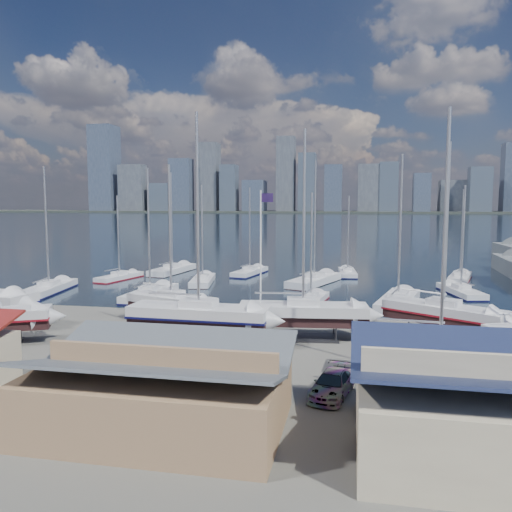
# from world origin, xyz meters

# --- Properties ---
(ground) EXTENTS (1400.00, 1400.00, 0.00)m
(ground) POSITION_xyz_m (0.00, -10.00, 0.00)
(ground) COLOR #605E59
(ground) RESTS_ON ground
(water) EXTENTS (1400.00, 600.00, 0.40)m
(water) POSITION_xyz_m (0.00, 300.00, -0.15)
(water) COLOR #182938
(water) RESTS_ON ground
(far_shore) EXTENTS (1400.00, 80.00, 2.20)m
(far_shore) POSITION_xyz_m (0.00, 560.00, 1.10)
(far_shore) COLOR #2D332D
(far_shore) RESTS_ON ground
(skyline) EXTENTS (639.14, 43.80, 107.69)m
(skyline) POSITION_xyz_m (-7.83, 553.76, 39.09)
(skyline) COLOR #475166
(skyline) RESTS_ON far_shore
(shed_grey) EXTENTS (12.60, 8.40, 4.17)m
(shed_grey) POSITION_xyz_m (0.00, -26.00, 2.15)
(shed_grey) COLOR #8C6B4C
(shed_grey) RESTS_ON ground
(shed_blue) EXTENTS (13.65, 9.45, 4.71)m
(shed_blue) POSITION_xyz_m (16.00, -26.00, 2.42)
(shed_blue) COLOR #BFB293
(shed_blue) RESTS_ON ground
(sailboat_cradle_2) EXTENTS (9.15, 5.18, 14.53)m
(sailboat_cradle_2) POSITION_xyz_m (-7.17, -5.54, 2.00)
(sailboat_cradle_2) COLOR #2D2D33
(sailboat_cradle_2) RESTS_ON ground
(sailboat_cradle_3) EXTENTS (11.30, 3.42, 17.99)m
(sailboat_cradle_3) POSITION_xyz_m (-2.70, -11.30, 2.17)
(sailboat_cradle_3) COLOR #2D2D33
(sailboat_cradle_3) RESTS_ON ground
(sailboat_cradle_4) EXTENTS (10.67, 4.08, 16.92)m
(sailboat_cradle_4) POSITION_xyz_m (5.27, -8.41, 2.12)
(sailboat_cradle_4) COLOR #2D2D33
(sailboat_cradle_4) RESTS_ON ground
(sailboat_cradle_5) EXTENTS (10.55, 3.65, 16.70)m
(sailboat_cradle_5) POSITION_xyz_m (14.60, -16.70, 2.11)
(sailboat_cradle_5) COLOR #2D2D33
(sailboat_cradle_5) RESTS_ON ground
(sailboat_cradle_6) EXTENTS (9.78, 7.67, 15.94)m
(sailboat_cradle_6) POSITION_xyz_m (16.56, -5.98, 2.07)
(sailboat_cradle_6) COLOR #2D2D33
(sailboat_cradle_6) RESTS_ON ground
(sailboat_moored_0) EXTENTS (4.74, 11.24, 16.29)m
(sailboat_moored_0) POSITION_xyz_m (-27.88, 6.75, 0.31)
(sailboat_moored_0) COLOR black
(sailboat_moored_0) RESTS_ON water
(sailboat_moored_1) EXTENTS (4.15, 8.84, 12.75)m
(sailboat_moored_1) POSITION_xyz_m (-24.07, 18.11, 0.31)
(sailboat_moored_1) COLOR black
(sailboat_moored_1) RESTS_ON water
(sailboat_moored_2) EXTENTS (4.43, 11.30, 16.61)m
(sailboat_moored_2) POSITION_xyz_m (-18.97, 26.20, 0.32)
(sailboat_moored_2) COLOR black
(sailboat_moored_2) RESTS_ON water
(sailboat_moored_3) EXTENTS (3.34, 10.69, 15.83)m
(sailboat_moored_3) POSITION_xyz_m (-14.17, 5.99, 0.31)
(sailboat_moored_3) COLOR black
(sailboat_moored_3) RESTS_ON water
(sailboat_moored_4) EXTENTS (4.27, 9.74, 14.22)m
(sailboat_moored_4) POSITION_xyz_m (-11.13, 17.00, 0.32)
(sailboat_moored_4) COLOR black
(sailboat_moored_4) RESTS_ON water
(sailboat_moored_5) EXTENTS (4.37, 9.77, 14.11)m
(sailboat_moored_5) POSITION_xyz_m (-6.50, 26.73, 0.31)
(sailboat_moored_5) COLOR black
(sailboat_moored_5) RESTS_ON water
(sailboat_moored_6) EXTENTS (3.71, 8.83, 12.80)m
(sailboat_moored_6) POSITION_xyz_m (4.73, 5.75, 0.31)
(sailboat_moored_6) COLOR black
(sailboat_moored_6) RESTS_ON water
(sailboat_moored_7) EXTENTS (7.06, 12.07, 17.61)m
(sailboat_moored_7) POSITION_xyz_m (4.05, 19.35, 0.32)
(sailboat_moored_7) COLOR black
(sailboat_moored_7) RESTS_ON water
(sailboat_moored_8) EXTENTS (3.10, 8.72, 12.78)m
(sailboat_moored_8) POSITION_xyz_m (8.42, 28.98, 0.31)
(sailboat_moored_8) COLOR black
(sailboat_moored_8) RESTS_ON water
(sailboat_moored_9) EXTENTS (5.79, 11.69, 17.00)m
(sailboat_moored_9) POSITION_xyz_m (14.08, 6.69, 0.32)
(sailboat_moored_9) COLOR black
(sailboat_moored_9) RESTS_ON water
(sailboat_moored_10) EXTENTS (4.49, 9.58, 13.82)m
(sailboat_moored_10) POSITION_xyz_m (22.11, 14.82, 0.31)
(sailboat_moored_10) COLOR black
(sailboat_moored_10) RESTS_ON water
(sailboat_moored_11) EXTENTS (5.03, 9.51, 13.69)m
(sailboat_moored_11) POSITION_xyz_m (24.40, 26.99, 0.31)
(sailboat_moored_11) COLOR black
(sailboat_moored_11) RESTS_ON water
(car_a) EXTENTS (3.30, 5.17, 1.64)m
(car_a) POSITION_xyz_m (-8.86, -18.22, 0.82)
(car_a) COLOR gray
(car_a) RESTS_ON ground
(car_b) EXTENTS (4.46, 2.44, 1.40)m
(car_b) POSITION_xyz_m (-0.62, -19.89, 0.70)
(car_b) COLOR gray
(car_b) RESTS_ON ground
(car_c) EXTENTS (3.45, 5.29, 1.35)m
(car_c) POSITION_xyz_m (-1.68, -18.20, 0.68)
(car_c) COLOR gray
(car_c) RESTS_ON ground
(car_d) EXTENTS (2.92, 5.04, 1.37)m
(car_d) POSITION_xyz_m (8.15, -20.28, 0.69)
(car_d) COLOR gray
(car_d) RESTS_ON ground
(flagpole) EXTENTS (1.07, 0.12, 12.12)m
(flagpole) POSITION_xyz_m (1.82, -8.38, 6.99)
(flagpole) COLOR white
(flagpole) RESTS_ON ground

